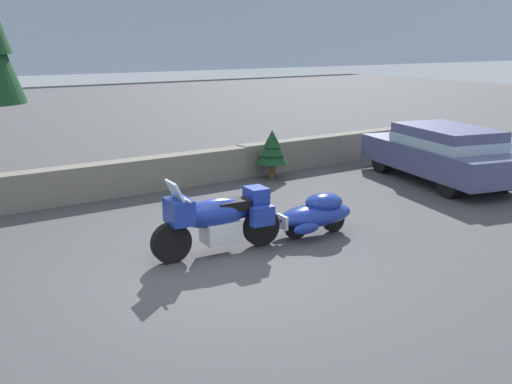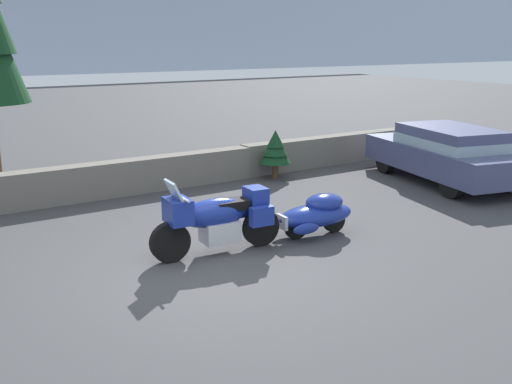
{
  "view_description": "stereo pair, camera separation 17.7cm",
  "coord_description": "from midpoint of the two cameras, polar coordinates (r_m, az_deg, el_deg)",
  "views": [
    {
      "loc": [
        -4.08,
        -7.19,
        3.44
      ],
      "look_at": [
        1.55,
        1.12,
        0.85
      ],
      "focal_mm": 41.25,
      "sensor_mm": 36.0,
      "label": 1
    },
    {
      "loc": [
        -3.93,
        -7.29,
        3.44
      ],
      "look_at": [
        1.55,
        1.12,
        0.85
      ],
      "focal_mm": 41.25,
      "sensor_mm": 36.0,
      "label": 2
    }
  ],
  "objects": [
    {
      "name": "pine_sapling_near",
      "position": [
        14.98,
        1.23,
        4.25
      ],
      "size": [
        0.82,
        0.82,
        1.25
      ],
      "color": "brown",
      "rests_on": "ground"
    },
    {
      "name": "sedan_at_right_edge",
      "position": [
        15.29,
        17.27,
        3.77
      ],
      "size": [
        2.82,
        4.8,
        1.41
      ],
      "color": "black",
      "rests_on": "ground"
    },
    {
      "name": "stone_guard_wall",
      "position": [
        13.43,
        -18.68,
        0.69
      ],
      "size": [
        24.0,
        0.54,
        0.89
      ],
      "color": "slate",
      "rests_on": "ground"
    },
    {
      "name": "ground_plane",
      "position": [
        8.96,
        -4.83,
        -8.17
      ],
      "size": [
        80.0,
        80.0,
        0.0
      ],
      "primitive_type": "plane",
      "color": "#424244"
    },
    {
      "name": "car_shaped_trailer",
      "position": [
        10.68,
        5.36,
        -2.07
      ],
      "size": [
        2.22,
        0.85,
        0.76
      ],
      "color": "black",
      "rests_on": "ground"
    },
    {
      "name": "touring_motorcycle",
      "position": [
        9.68,
        -4.29,
        -2.52
      ],
      "size": [
        2.31,
        0.85,
        1.33
      ],
      "color": "black",
      "rests_on": "ground"
    }
  ]
}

